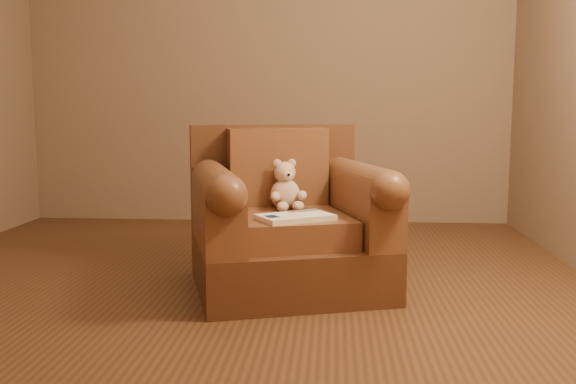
{
  "coord_description": "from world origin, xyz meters",
  "views": [
    {
      "loc": [
        0.56,
        -3.36,
        0.95
      ],
      "look_at": [
        0.33,
        -0.1,
        0.52
      ],
      "focal_mm": 40.0,
      "sensor_mm": 36.0,
      "label": 1
    }
  ],
  "objects": [
    {
      "name": "floor",
      "position": [
        0.0,
        0.0,
        0.0
      ],
      "size": [
        4.0,
        4.0,
        0.0
      ],
      "primitive_type": "plane",
      "color": "#52321C",
      "rests_on": "ground"
    },
    {
      "name": "teddy_bear",
      "position": [
        0.3,
        0.06,
        0.51
      ],
      "size": [
        0.2,
        0.23,
        0.28
      ],
      "rotation": [
        0.0,
        0.0,
        0.36
      ],
      "color": "#D0AC92",
      "rests_on": "armchair"
    },
    {
      "name": "armchair",
      "position": [
        0.31,
        -0.01,
        0.33
      ],
      "size": [
        1.17,
        1.14,
        0.86
      ],
      "rotation": [
        0.0,
        0.0,
        0.29
      ],
      "color": "#4E2C1A",
      "rests_on": "floor"
    },
    {
      "name": "side_table",
      "position": [
        0.68,
        0.38,
        0.26
      ],
      "size": [
        0.34,
        0.34,
        0.48
      ],
      "color": "gold",
      "rests_on": "floor"
    },
    {
      "name": "guidebook",
      "position": [
        0.37,
        -0.28,
        0.42
      ],
      "size": [
        0.41,
        0.36,
        0.03
      ],
      "rotation": [
        0.0,
        0.0,
        0.55
      ],
      "color": "beige",
      "rests_on": "armchair"
    }
  ]
}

